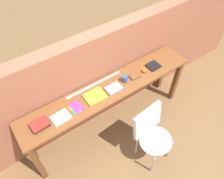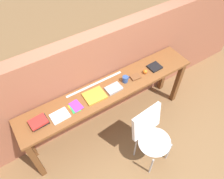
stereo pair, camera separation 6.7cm
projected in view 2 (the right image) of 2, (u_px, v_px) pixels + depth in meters
ground_plane at (121, 138)px, 3.35m from camera, size 40.00×40.00×0.00m
brick_wall_back at (97, 79)px, 3.12m from camera, size 6.00×0.20×1.52m
sideboard at (110, 95)px, 2.95m from camera, size 2.50×0.44×0.88m
chair_white_moulded at (151, 135)px, 2.79m from camera, size 0.48×0.49×0.89m
book_stack_leftmost at (39, 122)px, 2.47m from camera, size 0.21×0.17×0.05m
magazine_cycling at (60, 116)px, 2.55m from camera, size 0.22×0.17×0.01m
pamphlet_pile_colourful at (75, 107)px, 2.64m from camera, size 0.15×0.18×0.01m
book_open_centre at (95, 96)px, 2.75m from camera, size 0.27×0.23×0.02m
book_grey_hardcover at (114, 88)px, 2.82m from camera, size 0.21×0.15×0.03m
mug at (125, 79)px, 2.89m from camera, size 0.11×0.08×0.09m
leather_journal_brown at (135, 77)px, 2.96m from camera, size 0.14×0.11×0.02m
sports_ball_small at (145, 72)px, 3.00m from camera, size 0.06×0.06×0.06m
book_repair_rightmost at (155, 67)px, 3.09m from camera, size 0.18×0.16×0.02m
ruler_metal_back_edge at (95, 84)px, 2.89m from camera, size 0.83×0.03×0.00m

